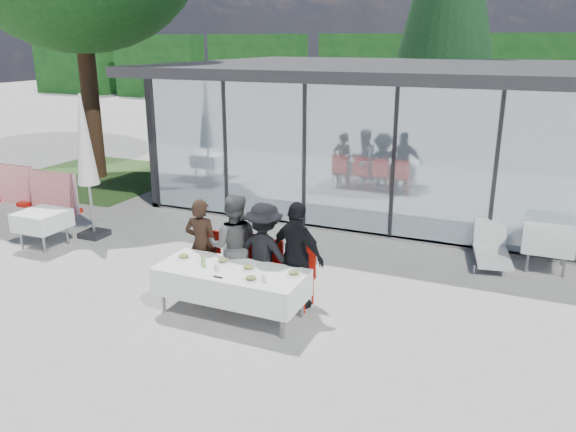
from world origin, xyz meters
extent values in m
plane|color=#A3A19A|center=(0.00, 0.00, 0.00)|extent=(90.00, 90.00, 0.00)
cube|color=gray|center=(2.00, 8.00, 0.05)|extent=(14.00, 8.00, 0.10)
cube|color=black|center=(2.00, 11.90, 1.60)|extent=(14.00, 0.20, 3.20)
cube|color=black|center=(-4.90, 8.00, 1.60)|extent=(0.20, 8.00, 3.20)
cube|color=silver|center=(2.00, 4.03, 1.60)|extent=(13.60, 0.06, 3.10)
cube|color=#2D2D30|center=(2.00, 7.60, 3.32)|extent=(14.80, 8.80, 0.24)
cube|color=#262628|center=(-4.80, 4.03, 1.60)|extent=(0.08, 0.10, 3.10)
cube|color=#262628|center=(-2.86, 4.03, 1.60)|extent=(0.08, 0.10, 3.10)
cube|color=#262628|center=(-0.91, 4.03, 1.60)|extent=(0.08, 0.10, 3.10)
cube|color=#262628|center=(1.03, 4.03, 1.60)|extent=(0.08, 0.10, 3.10)
cube|color=#262628|center=(2.97, 4.03, 1.60)|extent=(0.08, 0.10, 3.10)
cube|color=#B9160C|center=(-0.50, 6.50, 0.45)|extent=(0.45, 0.45, 0.90)
cube|color=#B9160C|center=(1.00, 7.00, 0.45)|extent=(0.45, 0.45, 0.90)
cube|color=#B9160C|center=(3.50, 6.50, 0.45)|extent=(0.45, 0.45, 0.90)
cube|color=#123915|center=(-30.00, 28.00, 2.20)|extent=(6.50, 2.00, 4.40)
cube|color=#123915|center=(-22.00, 28.00, 2.20)|extent=(6.50, 2.00, 4.40)
cube|color=#123915|center=(-14.00, 28.00, 2.20)|extent=(6.50, 2.00, 4.40)
cube|color=#123915|center=(-6.00, 28.00, 2.20)|extent=(6.50, 2.00, 4.40)
cube|color=#123915|center=(2.00, 28.00, 2.20)|extent=(6.50, 2.00, 4.40)
cube|color=white|center=(-0.35, -0.30, 0.54)|extent=(2.26, 0.96, 0.42)
cylinder|color=gray|center=(-1.35, -0.65, 0.35)|extent=(0.06, 0.06, 0.71)
cylinder|color=gray|center=(0.65, -0.65, 0.35)|extent=(0.06, 0.06, 0.71)
cylinder|color=gray|center=(-1.35, 0.05, 0.35)|extent=(0.06, 0.06, 0.71)
cylinder|color=gray|center=(0.65, 0.05, 0.35)|extent=(0.06, 0.06, 0.71)
imported|color=black|center=(-1.24, 0.33, 0.78)|extent=(0.63, 0.63, 1.57)
cube|color=#B9160C|center=(-1.24, 0.36, 0.45)|extent=(0.44, 0.44, 0.05)
cube|color=#B9160C|center=(-1.24, 0.56, 0.70)|extent=(0.44, 0.04, 0.55)
cylinder|color=#B9160C|center=(-1.42, 0.18, 0.21)|extent=(0.04, 0.04, 0.43)
cylinder|color=#B9160C|center=(-1.06, 0.18, 0.21)|extent=(0.04, 0.04, 0.43)
cylinder|color=#B9160C|center=(-1.42, 0.54, 0.21)|extent=(0.04, 0.04, 0.43)
cylinder|color=#B9160C|center=(-1.06, 0.54, 0.21)|extent=(0.04, 0.04, 0.43)
imported|color=#525252|center=(-0.64, 0.33, 0.86)|extent=(1.06, 1.06, 1.71)
cube|color=#B9160C|center=(-0.64, 0.36, 0.45)|extent=(0.44, 0.44, 0.05)
cube|color=#B9160C|center=(-0.64, 0.56, 0.70)|extent=(0.44, 0.04, 0.55)
cylinder|color=#B9160C|center=(-0.82, 0.18, 0.21)|extent=(0.04, 0.04, 0.43)
cylinder|color=#B9160C|center=(-0.46, 0.18, 0.21)|extent=(0.04, 0.04, 0.43)
cylinder|color=#B9160C|center=(-0.82, 0.54, 0.21)|extent=(0.04, 0.04, 0.43)
cylinder|color=#B9160C|center=(-0.46, 0.54, 0.21)|extent=(0.04, 0.04, 0.43)
imported|color=black|center=(-0.10, 0.33, 0.81)|extent=(1.16, 1.16, 1.63)
cube|color=#B9160C|center=(-0.10, 0.36, 0.45)|extent=(0.44, 0.44, 0.05)
cube|color=#B9160C|center=(-0.10, 0.56, 0.70)|extent=(0.44, 0.04, 0.55)
cylinder|color=#B9160C|center=(-0.28, 0.18, 0.21)|extent=(0.04, 0.04, 0.43)
cylinder|color=#B9160C|center=(0.08, 0.18, 0.21)|extent=(0.04, 0.04, 0.43)
cylinder|color=#B9160C|center=(-0.28, 0.54, 0.21)|extent=(0.04, 0.04, 0.43)
cylinder|color=#B9160C|center=(0.08, 0.54, 0.21)|extent=(0.04, 0.04, 0.43)
imported|color=black|center=(0.46, 0.33, 0.86)|extent=(1.26, 1.26, 1.71)
cube|color=#B9160C|center=(0.46, 0.36, 0.45)|extent=(0.44, 0.44, 0.05)
cube|color=#B9160C|center=(0.46, 0.56, 0.70)|extent=(0.44, 0.04, 0.55)
cylinder|color=#B9160C|center=(0.28, 0.18, 0.21)|extent=(0.04, 0.04, 0.43)
cylinder|color=#B9160C|center=(0.64, 0.18, 0.21)|extent=(0.04, 0.04, 0.43)
cylinder|color=#B9160C|center=(0.28, 0.54, 0.21)|extent=(0.04, 0.04, 0.43)
cylinder|color=#B9160C|center=(0.64, 0.54, 0.21)|extent=(0.04, 0.04, 0.43)
cylinder|color=white|center=(-1.24, -0.21, 0.76)|extent=(0.24, 0.24, 0.01)
ellipsoid|color=#A98B43|center=(-1.24, -0.21, 0.79)|extent=(0.15, 0.15, 0.05)
cylinder|color=white|center=(-0.58, -0.12, 0.76)|extent=(0.24, 0.24, 0.01)
ellipsoid|color=#3B6224|center=(-0.58, -0.12, 0.79)|extent=(0.15, 0.15, 0.05)
cylinder|color=white|center=(-0.10, -0.20, 0.76)|extent=(0.24, 0.24, 0.01)
ellipsoid|color=#A98B43|center=(-0.10, -0.20, 0.79)|extent=(0.15, 0.15, 0.05)
cylinder|color=white|center=(0.60, -0.12, 0.76)|extent=(0.24, 0.24, 0.01)
ellipsoid|color=#3B6224|center=(0.60, -0.12, 0.79)|extent=(0.15, 0.15, 0.05)
cylinder|color=white|center=(0.11, -0.54, 0.76)|extent=(0.24, 0.24, 0.01)
ellipsoid|color=#3B6224|center=(0.11, -0.54, 0.79)|extent=(0.15, 0.15, 0.05)
cylinder|color=#8CC351|center=(-0.79, -0.36, 0.83)|extent=(0.06, 0.06, 0.15)
cylinder|color=silver|center=(-0.50, -0.44, 0.80)|extent=(0.07, 0.07, 0.10)
cylinder|color=silver|center=(0.30, -0.52, 0.80)|extent=(0.07, 0.07, 0.10)
cube|color=black|center=(-0.36, -0.65, 0.76)|extent=(0.14, 0.03, 0.01)
cube|color=white|center=(-5.27, 0.80, 0.56)|extent=(0.86, 0.86, 0.36)
cylinder|color=gray|center=(-5.57, 0.50, 0.36)|extent=(0.05, 0.05, 0.72)
cylinder|color=gray|center=(-4.97, 0.50, 0.36)|extent=(0.05, 0.05, 0.72)
cylinder|color=gray|center=(-5.57, 1.10, 0.36)|extent=(0.05, 0.05, 0.72)
cylinder|color=gray|center=(-4.97, 1.10, 0.36)|extent=(0.05, 0.05, 0.72)
cube|color=white|center=(4.01, 3.57, 0.56)|extent=(0.86, 0.86, 0.36)
cylinder|color=gray|center=(3.71, 3.27, 0.36)|extent=(0.05, 0.05, 0.72)
cylinder|color=gray|center=(4.31, 3.27, 0.36)|extent=(0.05, 0.05, 0.72)
cylinder|color=gray|center=(3.71, 3.87, 0.36)|extent=(0.05, 0.05, 0.72)
cylinder|color=gray|center=(4.31, 3.87, 0.36)|extent=(0.05, 0.05, 0.72)
cube|color=black|center=(-4.77, 1.66, 0.06)|extent=(0.50, 0.50, 0.12)
cylinder|color=gray|center=(-4.77, 1.66, 1.35)|extent=(0.06, 0.06, 2.70)
cone|color=silver|center=(-4.77, 1.66, 2.08)|extent=(0.44, 0.44, 1.85)
cube|color=red|center=(-6.93, 2.72, 0.50)|extent=(1.40, 0.12, 1.00)
cube|color=#B9160C|center=(-7.43, 2.72, 0.05)|extent=(0.30, 0.45, 0.10)
cube|color=#B9160C|center=(-6.43, 2.72, 0.05)|extent=(0.30, 0.45, 0.10)
cube|color=red|center=(-8.53, 2.87, 0.50)|extent=(1.40, 0.22, 1.00)
cube|color=#B9160C|center=(-8.03, 2.87, 0.05)|extent=(0.30, 0.45, 0.10)
cube|color=silver|center=(3.10, 3.40, 0.18)|extent=(0.82, 1.39, 0.08)
cube|color=silver|center=(3.00, 3.94, 0.45)|extent=(0.64, 0.37, 0.54)
cylinder|color=silver|center=(2.85, 2.85, 0.07)|extent=(0.04, 0.04, 0.14)
cylinder|color=silver|center=(3.35, 2.85, 0.07)|extent=(0.04, 0.04, 0.14)
cylinder|color=silver|center=(2.85, 3.95, 0.07)|extent=(0.04, 0.04, 0.14)
cylinder|color=silver|center=(3.35, 3.95, 0.07)|extent=(0.04, 0.04, 0.14)
cylinder|color=#382316|center=(-8.50, 6.00, 2.20)|extent=(0.50, 0.50, 4.40)
cylinder|color=#382316|center=(0.50, 13.00, 1.00)|extent=(0.44, 0.44, 2.00)
cube|color=#385926|center=(-8.50, 6.00, 0.01)|extent=(5.00, 5.00, 0.02)
camera|label=1|loc=(3.51, -7.03, 4.00)|focal=35.00mm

